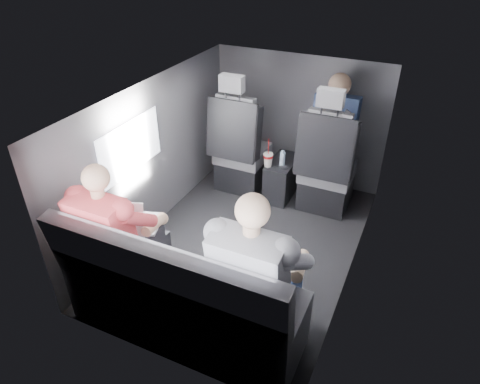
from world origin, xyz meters
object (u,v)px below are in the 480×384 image
at_px(passenger_rear_left, 119,234).
at_px(passenger_rear_right, 258,275).
at_px(front_seat_left, 240,154).
at_px(soda_cup, 268,159).
at_px(rear_bench, 182,300).
at_px(center_console, 282,178).
at_px(laptop_white, 129,222).
at_px(laptop_black, 272,263).
at_px(passenger_front_right, 334,127).
at_px(water_bottle, 282,159).
at_px(front_seat_right, 326,172).

bearing_deg(passenger_rear_left, passenger_rear_right, -0.06).
relative_size(front_seat_left, passenger_rear_right, 1.00).
bearing_deg(soda_cup, rear_bench, -86.79).
xyz_separation_m(front_seat_left, soda_cup, (0.35, -0.12, 0.07)).
xyz_separation_m(center_console, soda_cup, (-0.10, -0.16, 0.27)).
xyz_separation_m(laptop_white, laptop_black, (1.06, 0.03, -0.01)).
bearing_deg(soda_cup, passenger_front_right, 35.87).
bearing_deg(rear_bench, water_bottle, 89.32).
relative_size(soda_cup, laptop_black, 0.78).
bearing_deg(laptop_white, passenger_rear_right, -6.79).
bearing_deg(passenger_rear_left, rear_bench, -10.33).
bearing_deg(laptop_black, soda_cup, 112.20).
bearing_deg(center_console, laptop_black, -72.73).
height_order(front_seat_left, front_seat_right, same).
distance_m(rear_bench, passenger_front_right, 2.25).
bearing_deg(rear_bench, passenger_rear_left, 169.67).
bearing_deg(laptop_white, front_seat_right, 59.74).
relative_size(laptop_white, laptop_black, 1.18).
distance_m(front_seat_left, soda_cup, 0.38).
height_order(front_seat_left, center_console, front_seat_left).
height_order(water_bottle, laptop_white, laptop_white).
distance_m(front_seat_right, passenger_rear_right, 1.82).
height_order(soda_cup, laptop_white, laptop_white).
xyz_separation_m(rear_bench, soda_cup, (-0.10, 1.78, 0.16)).
xyz_separation_m(front_seat_right, center_console, (-0.45, 0.04, -0.20)).
bearing_deg(front_seat_left, soda_cup, -18.76).
xyz_separation_m(center_console, passenger_front_right, (0.42, 0.22, 0.55)).
xyz_separation_m(center_console, laptop_black, (0.53, -1.70, 0.43)).
distance_m(passenger_rear_left, passenger_rear_right, 1.02).
bearing_deg(passenger_rear_right, laptop_black, 78.84).
distance_m(rear_bench, water_bottle, 1.86).
bearing_deg(front_seat_right, laptop_black, -87.32).
relative_size(rear_bench, laptop_black, 4.29).
bearing_deg(passenger_rear_left, water_bottle, 72.76).
bearing_deg(passenger_rear_left, center_console, 74.15).
bearing_deg(passenger_front_right, center_console, -152.63).
bearing_deg(front_seat_right, soda_cup, -167.81).
bearing_deg(passenger_rear_right, passenger_front_right, 92.12).
bearing_deg(rear_bench, center_console, 90.00).
xyz_separation_m(front_seat_left, center_console, (0.45, 0.04, -0.20)).
height_order(rear_bench, soda_cup, rear_bench).
relative_size(water_bottle, passenger_front_right, 0.19).
bearing_deg(soda_cup, center_console, 57.79).
xyz_separation_m(front_seat_left, passenger_rear_left, (-0.07, -1.81, 0.22)).
height_order(front_seat_left, laptop_black, front_seat_left).
xyz_separation_m(rear_bench, laptop_white, (-0.53, 0.22, 0.33)).
relative_size(front_seat_left, rear_bench, 0.79).
bearing_deg(passenger_rear_right, laptop_white, 173.21).
bearing_deg(laptop_black, passenger_rear_right, -101.16).
height_order(front_seat_left, water_bottle, front_seat_left).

